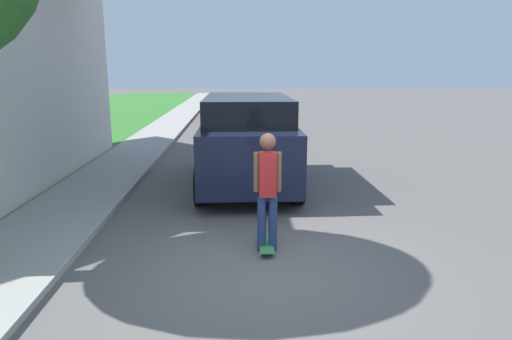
{
  "coord_description": "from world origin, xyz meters",
  "views": [
    {
      "loc": [
        -0.37,
        -5.85,
        2.69
      ],
      "look_at": [
        -0.0,
        2.22,
        0.9
      ],
      "focal_mm": 32.0,
      "sensor_mm": 36.0,
      "label": 1
    }
  ],
  "objects_px": {
    "suv_parked": "(247,139)",
    "skateboard": "(266,244)",
    "car_down_street": "(224,107)",
    "skateboarder": "(267,186)"
  },
  "relations": [
    {
      "from": "suv_parked",
      "to": "skateboard",
      "type": "bearing_deg",
      "value": -87.36
    },
    {
      "from": "car_down_street",
      "to": "skateboard",
      "type": "relative_size",
      "value": 5.11
    },
    {
      "from": "suv_parked",
      "to": "car_down_street",
      "type": "distance_m",
      "value": 14.98
    },
    {
      "from": "car_down_street",
      "to": "skateboarder",
      "type": "height_order",
      "value": "skateboarder"
    },
    {
      "from": "suv_parked",
      "to": "skateboarder",
      "type": "xyz_separation_m",
      "value": [
        0.19,
        -3.9,
        -0.1
      ]
    },
    {
      "from": "skateboard",
      "to": "skateboarder",
      "type": "bearing_deg",
      "value": -78.35
    },
    {
      "from": "skateboard",
      "to": "suv_parked",
      "type": "bearing_deg",
      "value": 92.64
    },
    {
      "from": "skateboarder",
      "to": "car_down_street",
      "type": "bearing_deg",
      "value": 93.19
    },
    {
      "from": "suv_parked",
      "to": "car_down_street",
      "type": "relative_size",
      "value": 1.09
    },
    {
      "from": "skateboarder",
      "to": "suv_parked",
      "type": "bearing_deg",
      "value": 92.82
    }
  ]
}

